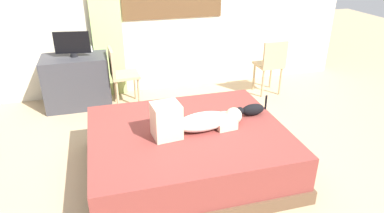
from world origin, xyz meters
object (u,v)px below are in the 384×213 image
object	(u,v)px
desk	(77,81)
cat	(251,110)
chair_spare	(271,63)
bed	(188,150)
tv_monitor	(72,44)
person_lying	(194,121)
cup	(90,49)
chair_by_desk	(120,73)

from	to	relation	value
desk	cat	bearing A→B (deg)	-44.92
cat	desk	xyz separation A→B (m)	(-1.86, 1.86, -0.19)
desk	chair_spare	distance (m)	2.89
bed	tv_monitor	bearing A→B (deg)	119.38
person_lying	cup	world-z (taller)	person_lying
chair_spare	chair_by_desk	bearing A→B (deg)	175.32
desk	chair_spare	world-z (taller)	chair_spare
bed	cat	size ratio (longest dim) A/B	5.56
cat	chair_spare	world-z (taller)	chair_spare
chair_by_desk	cup	bearing A→B (deg)	135.99
chair_by_desk	person_lying	bearing A→B (deg)	-72.67
person_lying	chair_spare	world-z (taller)	chair_spare
cat	person_lying	bearing A→B (deg)	-166.72
tv_monitor	chair_by_desk	distance (m)	0.74
cat	cup	xyz separation A→B (m)	(-1.63, 2.05, 0.22)
cup	chair_by_desk	bearing A→B (deg)	-44.01
cat	chair_spare	xyz separation A→B (m)	(1.00, 1.50, -0.05)
person_lying	chair_by_desk	bearing A→B (deg)	107.33
bed	person_lying	distance (m)	0.37
bed	person_lying	size ratio (longest dim) A/B	2.11
desk	tv_monitor	size ratio (longest dim) A/B	1.88
bed	person_lying	xyz separation A→B (m)	(0.05, -0.04, 0.36)
bed	person_lying	world-z (taller)	person_lying
person_lying	cup	size ratio (longest dim) A/B	11.61
desk	cup	bearing A→B (deg)	39.42
desk	chair_by_desk	size ratio (longest dim) A/B	1.05
bed	cat	distance (m)	0.81
tv_monitor	cup	xyz separation A→B (m)	(0.22, 0.19, -0.14)
tv_monitor	chair_by_desk	world-z (taller)	tv_monitor
cat	tv_monitor	world-z (taller)	tv_monitor
bed	desk	size ratio (longest dim) A/B	2.21
chair_spare	desk	bearing A→B (deg)	172.88
chair_by_desk	desk	bearing A→B (deg)	164.01
tv_monitor	desk	bearing A→B (deg)	180.00
desk	tv_monitor	world-z (taller)	tv_monitor
person_lying	chair_by_desk	size ratio (longest dim) A/B	1.10
bed	chair_spare	world-z (taller)	chair_spare
chair_by_desk	cat	bearing A→B (deg)	-53.19
desk	bed	bearing A→B (deg)	-60.40
bed	chair_spare	bearing A→B (deg)	42.92
chair_spare	bed	bearing A→B (deg)	-137.08
bed	desk	xyz separation A→B (m)	(-1.12, 1.98, 0.13)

